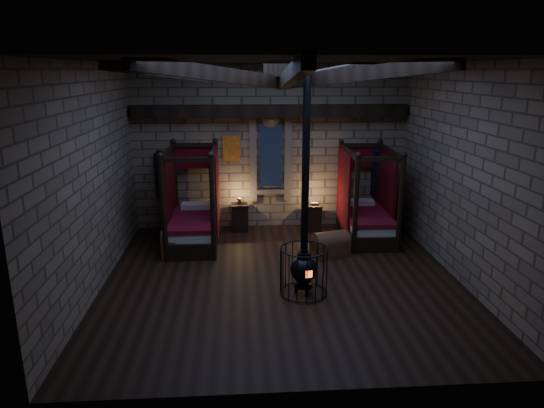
{
  "coord_description": "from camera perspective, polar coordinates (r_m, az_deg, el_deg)",
  "views": [
    {
      "loc": [
        -0.81,
        -8.88,
        4.05
      ],
      "look_at": [
        -0.16,
        0.6,
        1.4
      ],
      "focal_mm": 32.0,
      "sensor_mm": 36.0,
      "label": 1
    }
  ],
  "objects": [
    {
      "name": "stove",
      "position": [
        9.0,
        3.76,
        -7.17
      ],
      "size": [
        0.89,
        0.89,
        4.05
      ],
      "rotation": [
        0.0,
        0.0,
        0.27
      ],
      "color": "black",
      "rests_on": "ground"
    },
    {
      "name": "nightstand_left",
      "position": [
        12.55,
        -3.81,
        -1.53
      ],
      "size": [
        0.47,
        0.45,
        0.88
      ],
      "rotation": [
        0.0,
        0.0,
        0.06
      ],
      "color": "black",
      "rests_on": "ground"
    },
    {
      "name": "bed_left",
      "position": [
        11.73,
        -9.16,
        -1.93
      ],
      "size": [
        1.17,
        2.2,
        2.29
      ],
      "rotation": [
        0.0,
        0.0,
        -0.0
      ],
      "color": "black",
      "rests_on": "ground"
    },
    {
      "name": "bed_right",
      "position": [
        12.23,
        10.96,
        -1.38
      ],
      "size": [
        1.18,
        2.16,
        2.22
      ],
      "rotation": [
        0.0,
        0.0,
        -0.03
      ],
      "color": "black",
      "rests_on": "ground"
    },
    {
      "name": "nightstand_right",
      "position": [
        12.6,
        4.97,
        -1.58
      ],
      "size": [
        0.47,
        0.46,
        0.75
      ],
      "rotation": [
        0.0,
        0.0,
        -0.12
      ],
      "color": "black",
      "rests_on": "ground"
    },
    {
      "name": "trunk_right",
      "position": [
        10.99,
        6.88,
        -4.78
      ],
      "size": [
        0.88,
        0.69,
        0.57
      ],
      "rotation": [
        0.0,
        0.0,
        0.29
      ],
      "color": "brown",
      "rests_on": "ground"
    },
    {
      "name": "trunk_left",
      "position": [
        11.06,
        -10.65,
        -4.67
      ],
      "size": [
        0.87,
        0.58,
        0.62
      ],
      "rotation": [
        0.0,
        0.0,
        0.06
      ],
      "color": "brown",
      "rests_on": "ground"
    },
    {
      "name": "room",
      "position": [
        9.02,
        1.26,
        13.61
      ],
      "size": [
        7.02,
        7.02,
        4.29
      ],
      "color": "black",
      "rests_on": "ground"
    }
  ]
}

